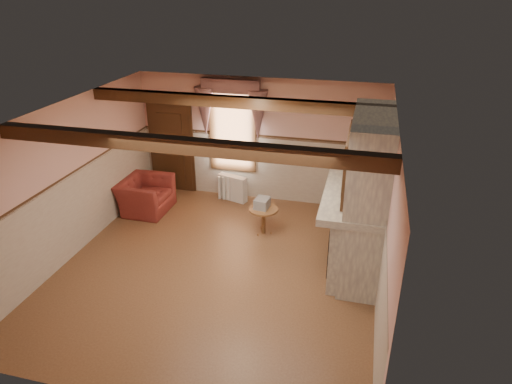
% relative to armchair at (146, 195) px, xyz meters
% --- Properties ---
extents(floor, '(5.50, 6.00, 0.01)m').
position_rel_armchair_xyz_m(floor, '(2.25, -1.73, -0.36)').
color(floor, brown).
rests_on(floor, ground).
extents(ceiling, '(5.50, 6.00, 0.01)m').
position_rel_armchair_xyz_m(ceiling, '(2.25, -1.73, 2.44)').
color(ceiling, silver).
rests_on(ceiling, wall_back).
extents(wall_back, '(5.50, 0.02, 2.80)m').
position_rel_armchair_xyz_m(wall_back, '(2.25, 1.27, 1.04)').
color(wall_back, '#DCA498').
rests_on(wall_back, floor).
extents(wall_front, '(5.50, 0.02, 2.80)m').
position_rel_armchair_xyz_m(wall_front, '(2.25, -4.73, 1.04)').
color(wall_front, '#DCA498').
rests_on(wall_front, floor).
extents(wall_left, '(0.02, 6.00, 2.80)m').
position_rel_armchair_xyz_m(wall_left, '(-0.50, -1.73, 1.04)').
color(wall_left, '#DCA498').
rests_on(wall_left, floor).
extents(wall_right, '(0.02, 6.00, 2.80)m').
position_rel_armchair_xyz_m(wall_right, '(5.00, -1.73, 1.04)').
color(wall_right, '#DCA498').
rests_on(wall_right, floor).
extents(wainscot, '(5.50, 6.00, 1.50)m').
position_rel_armchair_xyz_m(wainscot, '(2.25, -1.73, 0.39)').
color(wainscot, '#C1B29C').
rests_on(wainscot, floor).
extents(chair_rail, '(5.50, 6.00, 0.08)m').
position_rel_armchair_xyz_m(chair_rail, '(2.25, -1.73, 1.14)').
color(chair_rail, black).
rests_on(chair_rail, wainscot).
extents(firebox, '(0.20, 0.95, 0.90)m').
position_rel_armchair_xyz_m(firebox, '(4.25, -1.13, 0.09)').
color(firebox, black).
rests_on(firebox, floor).
extents(armchair, '(0.98, 1.12, 0.73)m').
position_rel_armchair_xyz_m(armchair, '(0.00, 0.00, 0.00)').
color(armchair, maroon).
rests_on(armchair, floor).
extents(side_table, '(0.69, 0.69, 0.55)m').
position_rel_armchair_xyz_m(side_table, '(2.75, -0.34, -0.09)').
color(side_table, brown).
rests_on(side_table, floor).
extents(book_stack, '(0.29, 0.35, 0.20)m').
position_rel_armchair_xyz_m(book_stack, '(2.71, -0.31, 0.29)').
color(book_stack, '#B7AD8C').
rests_on(book_stack, side_table).
extents(radiator, '(0.72, 0.38, 0.60)m').
position_rel_armchair_xyz_m(radiator, '(1.70, 0.97, -0.06)').
color(radiator, silver).
rests_on(radiator, floor).
extents(bowl, '(0.36, 0.36, 0.09)m').
position_rel_armchair_xyz_m(bowl, '(4.49, -1.23, 1.10)').
color(bowl, brown).
rests_on(bowl, mantel).
extents(mantel_clock, '(0.14, 0.24, 0.20)m').
position_rel_armchair_xyz_m(mantel_clock, '(4.49, -0.32, 1.16)').
color(mantel_clock, black).
rests_on(mantel_clock, mantel).
extents(oil_lamp, '(0.11, 0.11, 0.28)m').
position_rel_armchair_xyz_m(oil_lamp, '(4.49, -0.45, 1.20)').
color(oil_lamp, gold).
rests_on(oil_lamp, mantel).
extents(candle_red, '(0.06, 0.06, 0.16)m').
position_rel_armchair_xyz_m(candle_red, '(4.49, -1.65, 1.14)').
color(candle_red, '#A32A14').
rests_on(candle_red, mantel).
extents(jar_yellow, '(0.06, 0.06, 0.12)m').
position_rel_armchair_xyz_m(jar_yellow, '(4.49, -1.37, 1.12)').
color(jar_yellow, gold).
rests_on(jar_yellow, mantel).
extents(fireplace, '(0.85, 2.00, 2.80)m').
position_rel_armchair_xyz_m(fireplace, '(4.67, -1.13, 1.04)').
color(fireplace, gray).
rests_on(fireplace, floor).
extents(mantel, '(1.05, 2.05, 0.12)m').
position_rel_armchair_xyz_m(mantel, '(4.49, -1.13, 1.00)').
color(mantel, gray).
rests_on(mantel, fireplace).
extents(overmantel_mirror, '(0.06, 1.44, 1.04)m').
position_rel_armchair_xyz_m(overmantel_mirror, '(4.31, -1.13, 1.61)').
color(overmantel_mirror, silver).
rests_on(overmantel_mirror, fireplace).
extents(door, '(1.10, 0.10, 2.10)m').
position_rel_armchair_xyz_m(door, '(0.15, 1.21, 0.69)').
color(door, black).
rests_on(door, floor).
extents(window, '(1.06, 0.08, 2.02)m').
position_rel_armchair_xyz_m(window, '(1.65, 1.24, 1.29)').
color(window, white).
rests_on(window, wall_back).
extents(window_drapes, '(1.30, 0.14, 1.40)m').
position_rel_armchair_xyz_m(window_drapes, '(1.65, 1.15, 1.89)').
color(window_drapes, gray).
rests_on(window_drapes, wall_back).
extents(ceiling_beam_front, '(5.50, 0.18, 0.20)m').
position_rel_armchair_xyz_m(ceiling_beam_front, '(2.25, -2.93, 2.34)').
color(ceiling_beam_front, black).
rests_on(ceiling_beam_front, ceiling).
extents(ceiling_beam_back, '(5.50, 0.18, 0.20)m').
position_rel_armchair_xyz_m(ceiling_beam_back, '(2.25, -0.53, 2.34)').
color(ceiling_beam_back, black).
rests_on(ceiling_beam_back, ceiling).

